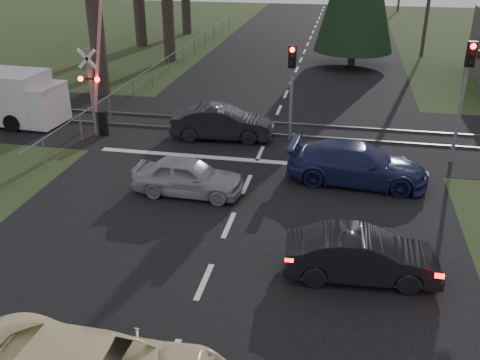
% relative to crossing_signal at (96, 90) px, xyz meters
% --- Properties ---
extents(ground, '(120.00, 120.00, 0.00)m').
position_rel_crossing_signal_xyz_m(ground, '(7.27, -9.79, -2.06)').
color(ground, '#2E3C1B').
rests_on(ground, ground).
extents(road, '(14.00, 100.00, 0.01)m').
position_rel_crossing_signal_xyz_m(road, '(7.27, 0.21, -2.05)').
color(road, black).
rests_on(road, ground).
extents(rail_corridor, '(120.00, 8.00, 0.01)m').
position_rel_crossing_signal_xyz_m(rail_corridor, '(7.27, 2.21, -2.05)').
color(rail_corridor, black).
rests_on(rail_corridor, ground).
extents(stop_line, '(13.00, 0.35, 0.00)m').
position_rel_crossing_signal_xyz_m(stop_line, '(7.27, -1.59, -2.05)').
color(stop_line, silver).
rests_on(stop_line, ground).
extents(rail_near, '(120.00, 0.12, 0.10)m').
position_rel_crossing_signal_xyz_m(rail_near, '(7.27, 1.41, -2.01)').
color(rail_near, '#59544C').
rests_on(rail_near, ground).
extents(rail_far, '(120.00, 0.12, 0.10)m').
position_rel_crossing_signal_xyz_m(rail_far, '(7.27, 3.01, -2.01)').
color(rail_far, '#59544C').
rests_on(rail_far, ground).
extents(crossing_signal, '(1.62, 0.38, 6.96)m').
position_rel_crossing_signal_xyz_m(crossing_signal, '(0.00, 0.00, 0.00)').
color(crossing_signal, slate).
rests_on(crossing_signal, ground).
extents(traffic_signal_right, '(0.68, 0.48, 4.70)m').
position_rel_crossing_signal_xyz_m(traffic_signal_right, '(14.82, -0.31, 1.26)').
color(traffic_signal_right, slate).
rests_on(traffic_signal_right, ground).
extents(traffic_signal_center, '(0.32, 0.48, 4.10)m').
position_rel_crossing_signal_xyz_m(traffic_signal_center, '(8.27, 0.89, 0.75)').
color(traffic_signal_center, slate).
rests_on(traffic_signal_center, ground).
extents(fence_left, '(0.10, 36.00, 1.20)m').
position_rel_crossing_signal_xyz_m(fence_left, '(-0.53, 12.71, -2.06)').
color(fence_left, slate).
rests_on(fence_left, ground).
extents(dark_hatchback, '(4.02, 1.65, 1.30)m').
position_rel_crossing_signal_xyz_m(dark_hatchback, '(11.21, -8.79, -1.41)').
color(dark_hatchback, black).
rests_on(dark_hatchback, ground).
extents(silver_car, '(3.82, 1.64, 1.29)m').
position_rel_crossing_signal_xyz_m(silver_car, '(5.45, -4.90, -1.41)').
color(silver_car, '#96989D').
rests_on(silver_car, ground).
extents(blue_sedan, '(5.07, 2.35, 1.44)m').
position_rel_crossing_signal_xyz_m(blue_sedan, '(11.09, -2.84, -1.34)').
color(blue_sedan, '#1A204E').
rests_on(blue_sedan, ground).
extents(dark_car_far, '(4.43, 1.85, 1.42)m').
position_rel_crossing_signal_xyz_m(dark_car_far, '(5.36, 0.62, -1.35)').
color(dark_car_far, black).
rests_on(dark_car_far, ground).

